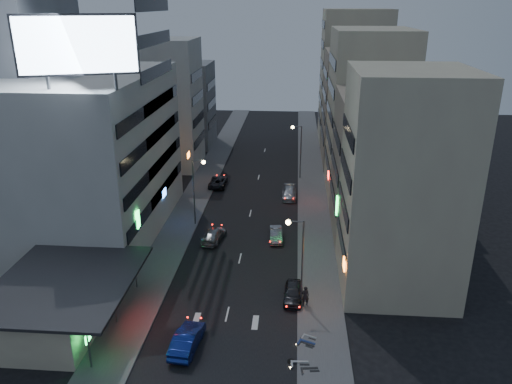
# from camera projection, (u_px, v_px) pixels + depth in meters

# --- Properties ---
(ground) EXTENTS (180.00, 180.00, 0.00)m
(ground) POSITION_uv_depth(u_px,v_px,m) (220.00, 344.00, 39.04)
(ground) COLOR black
(ground) RESTS_ON ground
(sidewalk_left) EXTENTS (4.00, 120.00, 0.12)m
(sidewalk_left) POSITION_uv_depth(u_px,v_px,m) (194.00, 199.00, 67.57)
(sidewalk_left) COLOR #4C4C4F
(sidewalk_left) RESTS_ON ground
(sidewalk_right) EXTENTS (4.00, 120.00, 0.12)m
(sidewalk_right) POSITION_uv_depth(u_px,v_px,m) (313.00, 203.00, 66.38)
(sidewalk_right) COLOR #4C4C4F
(sidewalk_right) RESTS_ON ground
(food_court) EXTENTS (11.00, 13.00, 3.88)m
(food_court) POSITION_uv_depth(u_px,v_px,m) (57.00, 300.00, 41.24)
(food_court) COLOR #BAB392
(food_court) RESTS_ON ground
(white_building) EXTENTS (14.00, 24.00, 18.00)m
(white_building) POSITION_uv_depth(u_px,v_px,m) (94.00, 156.00, 55.75)
(white_building) COLOR #B8B8B3
(white_building) RESTS_ON ground
(grey_tower) EXTENTS (10.00, 14.00, 34.00)m
(grey_tower) POSITION_uv_depth(u_px,v_px,m) (19.00, 78.00, 56.37)
(grey_tower) COLOR gray
(grey_tower) RESTS_ON ground
(shophouse_near) EXTENTS (10.00, 11.00, 20.00)m
(shophouse_near) POSITION_uv_depth(u_px,v_px,m) (403.00, 184.00, 44.15)
(shophouse_near) COLOR #BAB392
(shophouse_near) RESTS_ON ground
(shophouse_mid) EXTENTS (11.00, 12.00, 16.00)m
(shophouse_mid) POSITION_uv_depth(u_px,v_px,m) (385.00, 166.00, 55.54)
(shophouse_mid) COLOR gray
(shophouse_mid) RESTS_ON ground
(shophouse_far) EXTENTS (10.00, 14.00, 22.00)m
(shophouse_far) POSITION_uv_depth(u_px,v_px,m) (368.00, 115.00, 66.62)
(shophouse_far) COLOR #BAB392
(shophouse_far) RESTS_ON ground
(far_left_a) EXTENTS (11.00, 10.00, 20.00)m
(far_left_a) POSITION_uv_depth(u_px,v_px,m) (163.00, 104.00, 78.57)
(far_left_a) COLOR #B8B8B3
(far_left_a) RESTS_ON ground
(far_left_b) EXTENTS (12.00, 10.00, 15.00)m
(far_left_b) POSITION_uv_depth(u_px,v_px,m) (179.00, 104.00, 91.61)
(far_left_b) COLOR gray
(far_left_b) RESTS_ON ground
(far_right_a) EXTENTS (11.00, 12.00, 18.00)m
(far_right_a) POSITION_uv_depth(u_px,v_px,m) (358.00, 108.00, 81.27)
(far_right_a) COLOR gray
(far_right_a) RESTS_ON ground
(far_right_b) EXTENTS (12.00, 12.00, 24.00)m
(far_right_b) POSITION_uv_depth(u_px,v_px,m) (354.00, 77.00, 93.21)
(far_right_b) COLOR #BAB392
(far_right_b) RESTS_ON ground
(billboard) EXTENTS (9.52, 3.75, 6.20)m
(billboard) POSITION_uv_depth(u_px,v_px,m) (77.00, 46.00, 41.61)
(billboard) COLOR #595B60
(billboard) RESTS_ON white_building
(street_lamp_right_near) EXTENTS (1.60, 0.44, 8.02)m
(street_lamp_right_near) POSITION_uv_depth(u_px,v_px,m) (298.00, 250.00, 42.29)
(street_lamp_right_near) COLOR #595B60
(street_lamp_right_near) RESTS_ON sidewalk_right
(street_lamp_left) EXTENTS (1.60, 0.44, 8.02)m
(street_lamp_left) POSITION_uv_depth(u_px,v_px,m) (197.00, 183.00, 58.08)
(street_lamp_left) COLOR #595B60
(street_lamp_left) RESTS_ON sidewalk_left
(street_lamp_right_far) EXTENTS (1.60, 0.44, 8.02)m
(street_lamp_right_far) POSITION_uv_depth(u_px,v_px,m) (298.00, 144.00, 73.96)
(street_lamp_right_far) COLOR #595B60
(street_lamp_right_far) RESTS_ON sidewalk_right
(parked_car_right_near) EXTENTS (1.76, 4.12, 1.39)m
(parked_car_right_near) POSITION_uv_depth(u_px,v_px,m) (293.00, 293.00, 44.64)
(parked_car_right_near) COLOR #28292E
(parked_car_right_near) RESTS_ON ground
(parked_car_right_mid) EXTENTS (1.66, 4.01, 1.29)m
(parked_car_right_mid) POSITION_uv_depth(u_px,v_px,m) (276.00, 234.00, 56.01)
(parked_car_right_mid) COLOR gray
(parked_car_right_mid) RESTS_ON ground
(parked_car_left) EXTENTS (2.32, 5.01, 1.39)m
(parked_car_left) POSITION_uv_depth(u_px,v_px,m) (218.00, 182.00, 72.42)
(parked_car_left) COLOR #28272C
(parked_car_left) RESTS_ON ground
(parked_car_right_far) EXTENTS (1.90, 4.64, 1.34)m
(parked_car_right_far) POSITION_uv_depth(u_px,v_px,m) (289.00, 193.00, 68.04)
(parked_car_right_far) COLOR #A9ACB1
(parked_car_right_far) RESTS_ON ground
(road_car_blue) EXTENTS (2.15, 4.95, 1.58)m
(road_car_blue) POSITION_uv_depth(u_px,v_px,m) (187.00, 339.00, 38.30)
(road_car_blue) COLOR navy
(road_car_blue) RESTS_ON ground
(road_car_silver) EXTENTS (2.65, 4.99, 1.38)m
(road_car_silver) POSITION_uv_depth(u_px,v_px,m) (214.00, 235.00, 55.79)
(road_car_silver) COLOR gray
(road_car_silver) RESTS_ON ground
(person) EXTENTS (0.77, 0.59, 1.90)m
(person) POSITION_uv_depth(u_px,v_px,m) (305.00, 296.00, 43.47)
(person) COLOR black
(person) RESTS_ON sidewalk_right
(scooter_black_a) EXTENTS (0.88, 1.99, 1.17)m
(scooter_black_a) POSITION_uv_depth(u_px,v_px,m) (318.00, 360.00, 36.19)
(scooter_black_a) COLOR black
(scooter_black_a) RESTS_ON sidewalk_right
(scooter_silver_a) EXTENTS (0.74, 1.99, 1.20)m
(scooter_silver_a) POSITION_uv_depth(u_px,v_px,m) (309.00, 354.00, 36.80)
(scooter_silver_a) COLOR #A1A2A8
(scooter_silver_a) RESTS_ON sidewalk_right
(scooter_blue) EXTENTS (1.33, 2.07, 1.20)m
(scooter_blue) POSITION_uv_depth(u_px,v_px,m) (316.00, 337.00, 38.70)
(scooter_blue) COLOR navy
(scooter_blue) RESTS_ON sidewalk_right
(scooter_black_b) EXTENTS (1.23, 1.83, 1.07)m
(scooter_black_b) POSITION_uv_depth(u_px,v_px,m) (315.00, 340.00, 38.51)
(scooter_black_b) COLOR black
(scooter_black_b) RESTS_ON sidewalk_right
(scooter_silver_b) EXTENTS (1.15, 1.75, 1.02)m
(scooter_silver_b) POSITION_uv_depth(u_px,v_px,m) (317.00, 332.00, 39.43)
(scooter_silver_b) COLOR #9B9EA2
(scooter_silver_b) RESTS_ON sidewalk_right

